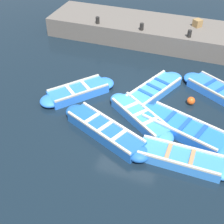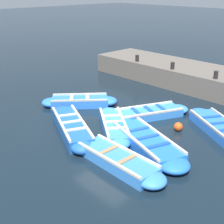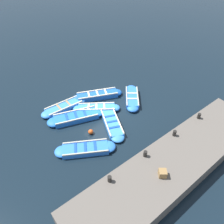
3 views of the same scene
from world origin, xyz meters
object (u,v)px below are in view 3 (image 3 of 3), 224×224
Objects in this scene: boat_bow_out at (132,98)px; bollard_mid_south at (175,133)px; bollard_south at (199,116)px; boat_inner_gap at (112,123)px; boat_far_corner at (97,108)px; boat_tucked at (76,117)px; wooden_crate at (163,173)px; bollard_mid_north at (145,154)px; bollard_north at (110,179)px; boat_drifting at (85,149)px; boat_mid_row at (97,95)px; buoy_orange_near at (91,132)px; boat_outer_left at (64,107)px.

bollard_mid_south is (4.92, -1.30, 0.99)m from boat_bow_out.
boat_bow_out is at bearing -167.72° from bollard_south.
boat_inner_gap is 1.89m from boat_far_corner.
wooden_crate is (7.07, 0.64, 1.01)m from boat_tucked.
boat_inner_gap is 3.92m from bollard_mid_north.
bollard_north is 7.10m from bollard_south.
boat_drifting is 4.74m from wooden_crate.
wooden_crate reaches higher than bollard_mid_south.
boat_mid_row is 2.67m from boat_bow_out.
boat_outer_left is at bearing -177.97° from buoy_orange_near.
bollard_north is (2.96, -0.50, 1.01)m from boat_drifting.
bollard_north is 1.00× the size of bollard_south.
buoy_orange_near is at bearing 2.03° from boat_outer_left.
boat_drifting is at bearing -70.52° from boat_bow_out.
bollard_mid_north is at bearing -36.68° from boat_bow_out.
boat_drifting is 10.18× the size of bollard_south.
boat_outer_left is at bearing -131.92° from boat_far_corner.
bollard_south is at bearing 90.00° from bollard_north.
bollard_mid_south is 2.90m from wooden_crate.
boat_drifting is at bearing -45.57° from boat_far_corner.
boat_bow_out reaches higher than boat_drifting.
boat_far_corner is at bearing -103.57° from boat_bow_out.
boat_mid_row is at bearing 165.45° from bollard_mid_north.
boat_tucked is at bearing 159.36° from boat_drifting.
bollard_mid_north is 1.00× the size of bollard_mid_south.
boat_tucked is 1.47m from boat_outer_left.
buoy_orange_near is at bearing -168.17° from bollard_mid_north.
boat_far_corner is (-0.68, -2.84, -0.01)m from boat_bow_out.
boat_far_corner is 9.02× the size of bollard_north.
bollard_south reaches higher than boat_outer_left.
wooden_crate is at bearing 21.24° from boat_drifting.
boat_far_corner is at bearing -164.62° from bollard_mid_south.
boat_tucked is at bearing -141.88° from boat_inner_gap.
bollard_south is (0.00, 4.73, 0.00)m from bollard_mid_north.
wooden_crate is at bearing 58.03° from bollard_north.
wooden_crate reaches higher than boat_tucked.
boat_tucked is 11.53× the size of bollard_mid_north.
bollard_mid_north is (3.72, -0.74, 1.02)m from boat_inner_gap.
boat_far_corner reaches higher than buoy_orange_near.
bollard_mid_north reaches higher than buoy_orange_near.
boat_mid_row is at bearing -156.43° from bollard_south.
boat_inner_gap is at bearing -132.94° from bollard_south.
buoy_orange_near is (-5.30, -0.63, -1.03)m from wooden_crate.
wooden_crate is at bearing -31.57° from boat_bow_out.
bollard_south is at bearing 47.06° from boat_inner_gap.
boat_outer_left is at bearing 167.61° from boat_drifting.
wooden_crate is at bearing -62.06° from bollard_mid_south.
boat_tucked is at bearing 164.97° from bollard_north.
boat_inner_gap is (2.00, 1.57, -0.03)m from boat_tucked.
bollard_north is at bearing -90.00° from bollard_mid_north.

